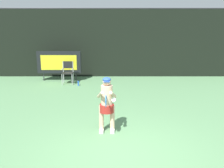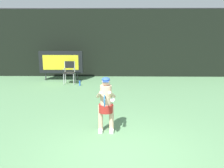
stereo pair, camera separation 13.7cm
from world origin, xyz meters
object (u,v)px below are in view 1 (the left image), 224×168
Objects in this scene: tennis_player at (107,102)px; tennis_racket at (106,101)px; scoreboard at (59,62)px; water_bottle at (78,83)px; umpire_chair at (68,71)px.

tennis_player reaches higher than tennis_racket.
tennis_racket is (-0.01, -0.50, 0.20)m from tennis_player.
scoreboard is 6.72m from tennis_player.
tennis_player is (2.54, -6.22, -0.10)m from scoreboard.
water_bottle is at bearing -45.02° from scoreboard.
tennis_player is 0.54m from tennis_racket.
umpire_chair is 1.79× the size of tennis_racket.
scoreboard reaches higher than umpire_chair.
tennis_player reaches higher than scoreboard.
tennis_racket is (1.99, -6.07, 0.43)m from umpire_chair.
tennis_racket is at bearing -75.65° from water_bottle.
umpire_chair reaches higher than water_bottle.
water_bottle is 5.89m from tennis_racket.
scoreboard is at bearing 103.18° from tennis_racket.
umpire_chair is 0.86m from water_bottle.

